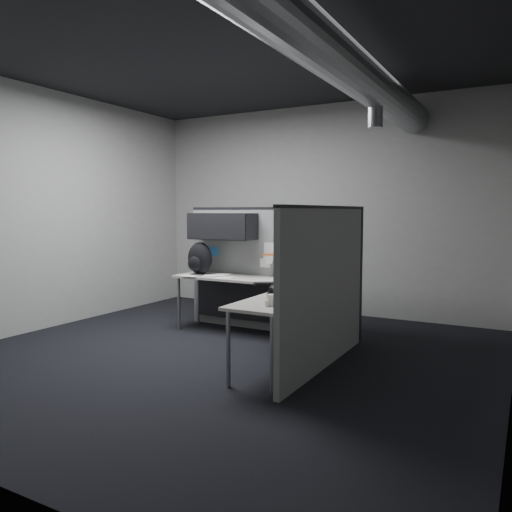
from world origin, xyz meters
The scene contains 12 objects.
room centered at (0.56, 0.00, 2.10)m, with size 5.62×5.62×3.22m.
partition_back centered at (-0.25, 1.23, 1.00)m, with size 2.44×0.42×1.63m.
partition_right centered at (1.10, 0.22, 0.82)m, with size 0.07×2.23×1.63m.
desk centered at (0.15, 0.70, 0.61)m, with size 2.31×2.11×0.73m.
monitor centered at (0.74, 0.94, 0.95)m, with size 0.51×0.51×0.43m.
keyboard centered at (0.32, 0.55, 0.75)m, with size 0.44×0.38×0.04m.
mouse centered at (0.70, 0.24, 0.75)m, with size 0.28×0.27×0.05m.
phone centered at (0.75, -0.15, 0.77)m, with size 0.29×0.30×0.11m.
bottles centered at (0.88, -0.55, 0.76)m, with size 0.13×0.14×0.07m.
cup centered at (0.88, -0.56, 0.78)m, with size 0.08×0.08×0.10m, color white.
papers centered at (-0.74, 0.91, 0.74)m, with size 0.71×0.54×0.01m.
backpack centered at (-0.98, 0.96, 0.94)m, with size 0.41×0.39×0.43m.
Camera 1 is at (2.89, -4.48, 1.57)m, focal length 35.00 mm.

